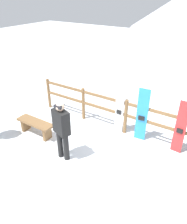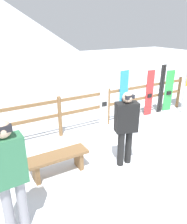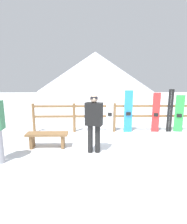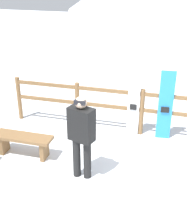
{
  "view_description": "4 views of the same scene",
  "coord_description": "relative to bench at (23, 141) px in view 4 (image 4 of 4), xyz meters",
  "views": [
    {
      "loc": [
        2.14,
        -3.4,
        3.73
      ],
      "look_at": [
        -0.57,
        0.8,
        0.9
      ],
      "focal_mm": 35.0,
      "sensor_mm": 36.0,
      "label": 1
    },
    {
      "loc": [
        -3.3,
        -3.28,
        2.7
      ],
      "look_at": [
        -0.92,
        0.86,
        0.81
      ],
      "focal_mm": 35.0,
      "sensor_mm": 36.0,
      "label": 2
    },
    {
      "loc": [
        -0.91,
        -4.65,
        1.96
      ],
      "look_at": [
        -0.79,
        0.82,
        0.9
      ],
      "focal_mm": 28.0,
      "sensor_mm": 36.0,
      "label": 3
    },
    {
      "loc": [
        0.61,
        -4.62,
        3.47
      ],
      "look_at": [
        -0.86,
        0.73,
        0.83
      ],
      "focal_mm": 50.0,
      "sensor_mm": 36.0,
      "label": 4
    }
  ],
  "objects": [
    {
      "name": "ground_plane",
      "position": [
        2.13,
        -0.12,
        -0.32
      ],
      "size": [
        40.0,
        40.0,
        0.0
      ],
      "primitive_type": "plane",
      "color": "white"
    },
    {
      "name": "fence",
      "position": [
        2.13,
        1.48,
        0.33
      ],
      "size": [
        6.02,
        0.1,
        1.07
      ],
      "color": "brown",
      "rests_on": "ground"
    },
    {
      "name": "snowboard_blue",
      "position": [
        2.62,
        1.43,
        0.45
      ],
      "size": [
        0.31,
        0.08,
        1.54
      ],
      "color": "#288CE0",
      "rests_on": "ground"
    },
    {
      "name": "bench",
      "position": [
        0.0,
        0.0,
        0.0
      ],
      "size": [
        1.17,
        0.36,
        0.44
      ],
      "color": "brown",
      "rests_on": "ground"
    },
    {
      "name": "snowboard_white",
      "position": [
        1.94,
        1.43,
        0.43
      ],
      "size": [
        0.26,
        0.06,
        1.5
      ],
      "color": "white",
      "rests_on": "ground"
    },
    {
      "name": "person_black",
      "position": [
        1.32,
        -0.35,
        0.58
      ],
      "size": [
        0.49,
        0.36,
        1.56
      ],
      "color": "black",
      "rests_on": "ground"
    }
  ]
}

